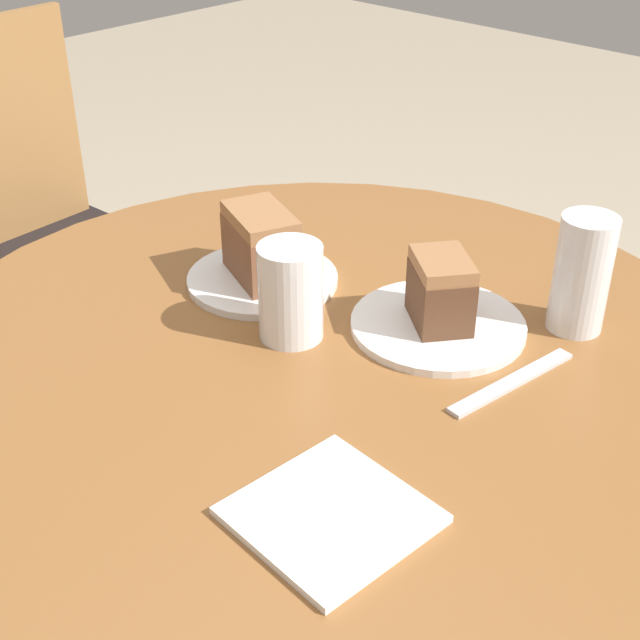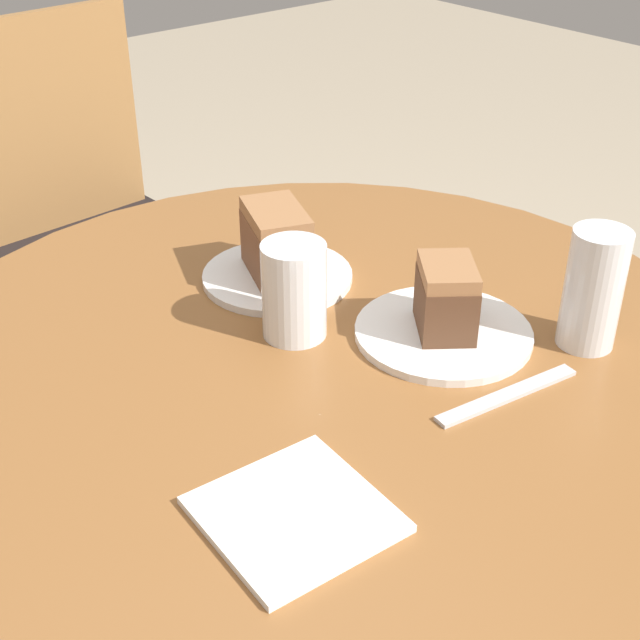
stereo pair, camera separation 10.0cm
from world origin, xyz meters
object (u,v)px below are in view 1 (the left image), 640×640
object	(u,v)px
glass_lemonade	(289,299)
glass_water	(581,280)
chair	(35,251)
plate_far	(263,279)
plate_near	(438,325)
cake_slice_far	(261,244)
cake_slice_near	(441,291)

from	to	relation	value
glass_lemonade	glass_water	world-z (taller)	glass_water
chair	glass_lemonade	size ratio (longest dim) A/B	7.71
chair	plate_far	world-z (taller)	chair
chair	plate_far	distance (m)	0.76
plate_near	plate_far	world-z (taller)	same
glass_lemonade	chair	bearing A→B (deg)	81.28
chair	glass_lemonade	xyz separation A→B (m)	(-0.13, -0.84, 0.28)
glass_water	chair	bearing A→B (deg)	96.32
chair	glass_water	xyz separation A→B (m)	(0.12, -1.07, 0.29)
plate_near	plate_far	distance (m)	0.24
plate_near	cake_slice_far	world-z (taller)	cake_slice_far
plate_far	cake_slice_far	xyz separation A→B (m)	(0.00, 0.00, 0.05)
plate_far	cake_slice_far	size ratio (longest dim) A/B	1.53
plate_near	cake_slice_near	bearing A→B (deg)	0.00
cake_slice_near	cake_slice_far	bearing A→B (deg)	105.41
cake_slice_near	glass_lemonade	world-z (taller)	glass_lemonade
plate_far	glass_water	size ratio (longest dim) A/B	1.37
plate_far	cake_slice_near	distance (m)	0.25
plate_near	glass_water	size ratio (longest dim) A/B	1.46
cake_slice_far	glass_lemonade	world-z (taller)	glass_lemonade
plate_near	glass_lemonade	distance (m)	0.18
cake_slice_near	glass_lemonade	size ratio (longest dim) A/B	0.91
chair	cake_slice_near	distance (m)	0.99
chair	cake_slice_near	size ratio (longest dim) A/B	8.50
chair	cake_slice_far	xyz separation A→B (m)	(-0.06, -0.72, 0.28)
chair	plate_near	size ratio (longest dim) A/B	4.29
cake_slice_near	cake_slice_far	distance (m)	0.24
chair	glass_water	world-z (taller)	chair
plate_near	cake_slice_far	size ratio (longest dim) A/B	1.63
cake_slice_near	cake_slice_far	xyz separation A→B (m)	(-0.06, 0.23, 0.00)
plate_far	glass_lemonade	size ratio (longest dim) A/B	1.69
chair	glass_water	size ratio (longest dim) A/B	6.26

